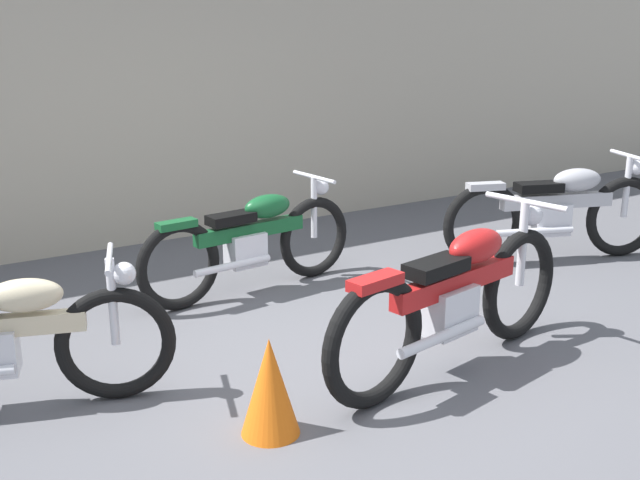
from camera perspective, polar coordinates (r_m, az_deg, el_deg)
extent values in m
plane|color=#56565B|center=(4.97, 0.85, -9.38)|extent=(40.00, 40.00, 0.00)
cube|color=#B2A893|center=(7.67, -13.49, 12.13)|extent=(18.00, 0.30, 3.32)
cone|color=orange|center=(4.11, -3.78, -10.90)|extent=(0.32, 0.32, 0.55)
torus|color=black|center=(7.63, 21.79, 1.63)|extent=(0.74, 0.34, 0.76)
torus|color=black|center=(6.96, 12.13, 1.12)|extent=(0.74, 0.34, 0.76)
cube|color=silver|center=(7.24, 16.84, 1.53)|extent=(0.38, 0.31, 0.29)
cube|color=#ADADB2|center=(7.23, 17.30, 2.82)|extent=(1.04, 0.45, 0.12)
ellipsoid|color=#ADADB2|center=(7.28, 18.71, 4.30)|extent=(0.50, 0.35, 0.21)
cube|color=black|center=(7.11, 16.08, 3.83)|extent=(0.45, 0.31, 0.08)
cube|color=#ADADB2|center=(6.88, 12.31, 3.96)|extent=(0.35, 0.23, 0.06)
cylinder|color=silver|center=(7.57, 22.01, 3.72)|extent=(0.06, 0.06, 0.57)
cylinder|color=silver|center=(7.52, 22.24, 5.84)|extent=(0.24, 0.58, 0.04)
sphere|color=silver|center=(7.58, 22.68, 5.07)|extent=(0.15, 0.15, 0.15)
cylinder|color=silver|center=(7.05, 15.79, 0.63)|extent=(0.71, 0.30, 0.06)
torus|color=black|center=(4.59, -15.03, -7.52)|extent=(0.68, 0.29, 0.69)
ellipsoid|color=beige|center=(4.51, -21.27, -3.88)|extent=(0.45, 0.31, 0.19)
cylinder|color=silver|center=(4.49, -15.27, -4.49)|extent=(0.05, 0.05, 0.52)
cylinder|color=silver|center=(4.41, -15.52, -1.34)|extent=(0.20, 0.53, 0.03)
sphere|color=silver|center=(4.43, -14.46, -2.44)|extent=(0.13, 0.13, 0.13)
torus|color=black|center=(5.41, 14.70, -3.27)|extent=(0.78, 0.24, 0.78)
torus|color=black|center=(4.34, 4.08, -7.67)|extent=(0.78, 0.24, 0.78)
cube|color=silver|center=(4.80, 9.62, -5.18)|extent=(0.38, 0.27, 0.30)
cube|color=#B21919|center=(4.79, 10.11, -3.11)|extent=(1.10, 0.31, 0.13)
ellipsoid|color=#B21919|center=(4.88, 11.60, -0.45)|extent=(0.50, 0.30, 0.21)
cube|color=black|center=(4.60, 8.72, -2.02)|extent=(0.46, 0.27, 0.09)
cube|color=#B21919|center=(4.21, 4.18, -3.14)|extent=(0.36, 0.19, 0.06)
cylinder|color=silver|center=(5.32, 14.93, -0.28)|extent=(0.06, 0.06, 0.59)
cylinder|color=silver|center=(5.25, 15.16, 2.80)|extent=(0.15, 0.62, 0.04)
sphere|color=silver|center=(5.35, 15.57, 1.82)|extent=(0.15, 0.15, 0.15)
cylinder|color=silver|center=(4.60, 9.17, -7.14)|extent=(0.75, 0.20, 0.06)
torus|color=black|center=(6.52, -0.45, 0.21)|extent=(0.70, 0.16, 0.70)
torus|color=black|center=(5.86, -10.54, -1.92)|extent=(0.70, 0.16, 0.70)
cube|color=silver|center=(6.13, -5.60, -0.71)|extent=(0.33, 0.22, 0.27)
cube|color=#145128|center=(6.12, -5.27, 0.74)|extent=(0.99, 0.20, 0.11)
ellipsoid|color=#145128|center=(6.16, -3.96, 2.54)|extent=(0.44, 0.24, 0.19)
cube|color=black|center=(6.00, -6.68, 1.61)|extent=(0.40, 0.21, 0.08)
cube|color=#145128|center=(5.77, -10.71, 1.15)|extent=(0.32, 0.15, 0.06)
cylinder|color=silver|center=(6.45, -0.45, 2.45)|extent=(0.05, 0.05, 0.53)
cylinder|color=silver|center=(6.39, -0.46, 4.74)|extent=(0.09, 0.56, 0.03)
sphere|color=silver|center=(6.46, 0.09, 3.99)|extent=(0.13, 0.13, 0.13)
cylinder|color=silver|center=(5.97, -6.55, -1.91)|extent=(0.67, 0.13, 0.06)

